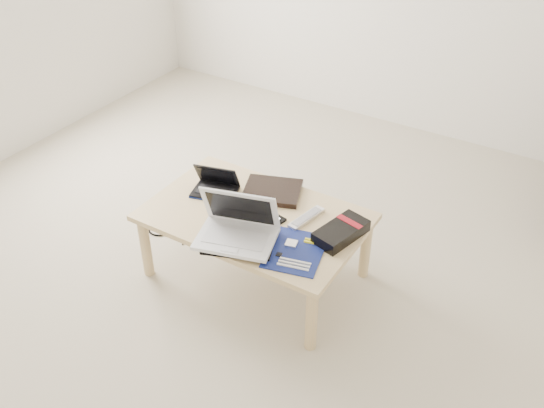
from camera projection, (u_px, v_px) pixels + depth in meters
The scene contains 13 objects.
ground at pixel (235, 257), 3.42m from camera, with size 4.00×4.00×0.00m, color beige.
coffee_table at pixel (255, 222), 3.11m from camera, with size 1.10×0.70×0.40m.
book at pixel (272, 191), 3.23m from camera, with size 0.37×0.34×0.03m.
netbook at pixel (215, 186), 3.23m from camera, with size 0.27×0.22×0.16m.
tablet at pixel (255, 218), 3.05m from camera, with size 0.29×0.24×0.01m.
remote at pixel (306, 218), 3.04m from camera, with size 0.10×0.24×0.02m.
neoprene_sleeve at pixel (240, 241), 2.89m from camera, with size 0.33×0.24×0.02m, color black.
white_laptop at pixel (238, 228), 2.87m from camera, with size 0.43×0.35×0.25m.
motherboard at pixel (296, 251), 2.84m from camera, with size 0.32×0.37×0.01m.
gpu_box at pixel (341, 232), 2.91m from camera, with size 0.20×0.31×0.06m.
cable_coil at pixel (222, 212), 3.09m from camera, with size 0.10×0.10×0.01m, color black.
floor_cable_coil at pixel (161, 228), 3.63m from camera, with size 0.15×0.15×0.01m, color black.
floor_cable_trail at pixel (184, 228), 3.64m from camera, with size 0.01×0.01×0.31m, color black.
Camera 1 is at (1.55, -2.12, 2.22)m, focal length 40.00 mm.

